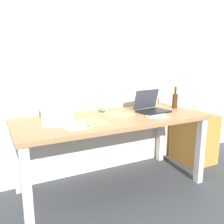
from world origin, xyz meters
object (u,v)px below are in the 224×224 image
(beer_bottle, at_px, (175,100))
(filing_cabinet, at_px, (194,138))
(desk, at_px, (112,126))
(laptop_right, at_px, (151,107))
(laptop_left, at_px, (58,118))
(computer_mouse, at_px, (102,110))

(beer_bottle, xyz_separation_m, filing_cabinet, (0.41, 0.06, -0.53))
(desk, xyz_separation_m, beer_bottle, (0.85, 0.06, 0.19))
(beer_bottle, bearing_deg, laptop_right, -175.17)
(desk, relative_size, laptop_left, 5.94)
(filing_cabinet, bearing_deg, computer_mouse, 173.20)
(laptop_right, xyz_separation_m, filing_cabinet, (0.76, 0.09, -0.49))
(beer_bottle, distance_m, filing_cabinet, 0.67)
(computer_mouse, bearing_deg, beer_bottle, -14.10)
(desk, xyz_separation_m, laptop_left, (-0.53, 0.02, 0.14))
(desk, bearing_deg, filing_cabinet, 5.42)
(beer_bottle, height_order, filing_cabinet, beer_bottle)
(filing_cabinet, bearing_deg, beer_bottle, -171.98)
(laptop_left, bearing_deg, laptop_right, 0.38)
(laptop_right, height_order, computer_mouse, laptop_right)
(laptop_left, relative_size, beer_bottle, 1.26)
(laptop_left, relative_size, filing_cabinet, 0.50)
(laptop_left, xyz_separation_m, computer_mouse, (0.55, 0.24, -0.03))
(laptop_right, relative_size, computer_mouse, 3.59)
(desk, relative_size, filing_cabinet, 2.99)
(laptop_right, xyz_separation_m, beer_bottle, (0.36, 0.03, 0.04))
(desk, distance_m, laptop_right, 0.51)
(desk, height_order, beer_bottle, beer_bottle)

